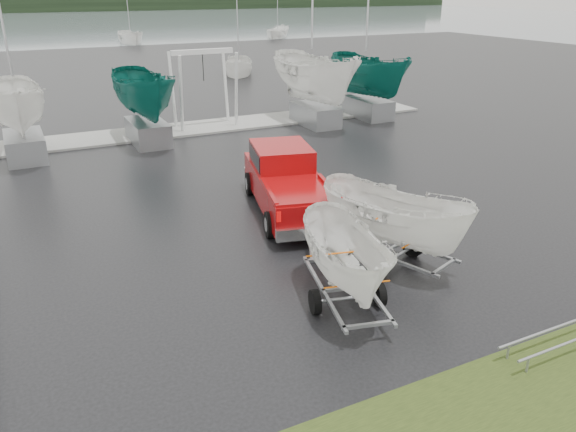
{
  "coord_description": "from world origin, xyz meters",
  "views": [
    {
      "loc": [
        -7.57,
        -15.85,
        7.18
      ],
      "look_at": [
        -1.11,
        -2.87,
        1.2
      ],
      "focal_mm": 35.0,
      "sensor_mm": 36.0,
      "label": 1
    }
  ],
  "objects_px": {
    "trailer_hitched": "(349,207)",
    "trailer_parked": "(398,167)",
    "boat_hoist": "(204,78)",
    "pickup_truck": "(286,179)"
  },
  "relations": [
    {
      "from": "pickup_truck",
      "to": "trailer_hitched",
      "type": "distance_m",
      "value": 6.74
    },
    {
      "from": "trailer_hitched",
      "to": "trailer_parked",
      "type": "relative_size",
      "value": 0.91
    },
    {
      "from": "pickup_truck",
      "to": "trailer_hitched",
      "type": "height_order",
      "value": "trailer_hitched"
    },
    {
      "from": "trailer_hitched",
      "to": "boat_hoist",
      "type": "xyz_separation_m",
      "value": [
        2.93,
        18.93,
        0.12
      ]
    },
    {
      "from": "trailer_hitched",
      "to": "trailer_parked",
      "type": "xyz_separation_m",
      "value": [
        2.31,
        1.31,
        0.24
      ]
    },
    {
      "from": "trailer_hitched",
      "to": "trailer_parked",
      "type": "distance_m",
      "value": 2.67
    },
    {
      "from": "pickup_truck",
      "to": "trailer_parked",
      "type": "distance_m",
      "value": 5.42
    },
    {
      "from": "pickup_truck",
      "to": "boat_hoist",
      "type": "height_order",
      "value": "boat_hoist"
    },
    {
      "from": "trailer_hitched",
      "to": "boat_hoist",
      "type": "bearing_deg",
      "value": 95.02
    },
    {
      "from": "trailer_parked",
      "to": "trailer_hitched",
      "type": "bearing_deg",
      "value": -170.32
    }
  ]
}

